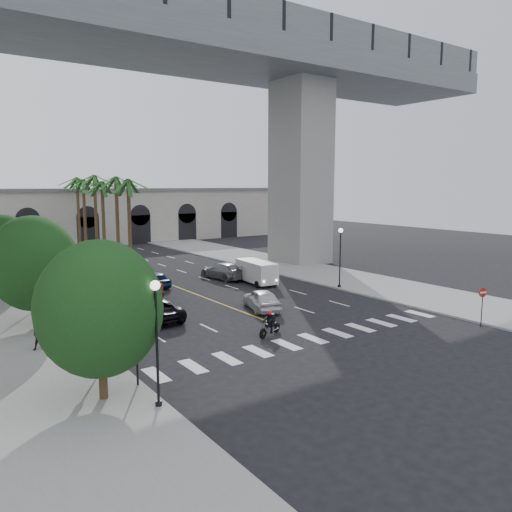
# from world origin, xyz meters

# --- Properties ---
(ground) EXTENTS (140.00, 140.00, 0.00)m
(ground) POSITION_xyz_m (0.00, 0.00, 0.00)
(ground) COLOR black
(ground) RESTS_ON ground
(sidewalk_right) EXTENTS (8.00, 100.00, 0.15)m
(sidewalk_right) POSITION_xyz_m (15.00, 15.00, 0.07)
(sidewalk_right) COLOR gray
(sidewalk_right) RESTS_ON ground
(median) EXTENTS (2.00, 24.00, 0.20)m
(median) POSITION_xyz_m (0.00, 38.00, 0.10)
(median) COLOR gray
(median) RESTS_ON ground
(pier_building) EXTENTS (71.00, 10.50, 8.50)m
(pier_building) POSITION_xyz_m (0.00, 55.00, 4.27)
(pier_building) COLOR beige
(pier_building) RESTS_ON ground
(bridge) EXTENTS (75.00, 13.00, 26.00)m
(bridge) POSITION_xyz_m (3.42, 22.00, 18.51)
(bridge) COLOR gray
(bridge) RESTS_ON ground
(palm_a) EXTENTS (3.20, 3.20, 10.30)m
(palm_a) POSITION_xyz_m (0.00, 28.00, 9.10)
(palm_a) COLOR #47331E
(palm_a) RESTS_ON ground
(palm_b) EXTENTS (3.20, 3.20, 10.60)m
(palm_b) POSITION_xyz_m (0.10, 32.00, 9.37)
(palm_b) COLOR #47331E
(palm_b) RESTS_ON ground
(palm_c) EXTENTS (3.20, 3.20, 10.10)m
(palm_c) POSITION_xyz_m (-0.20, 36.00, 8.91)
(palm_c) COLOR #47331E
(palm_c) RESTS_ON ground
(palm_d) EXTENTS (3.20, 3.20, 10.90)m
(palm_d) POSITION_xyz_m (0.15, 40.00, 9.65)
(palm_d) COLOR #47331E
(palm_d) RESTS_ON ground
(palm_e) EXTENTS (3.20, 3.20, 10.40)m
(palm_e) POSITION_xyz_m (-0.10, 44.00, 9.19)
(palm_e) COLOR #47331E
(palm_e) RESTS_ON ground
(palm_f) EXTENTS (3.20, 3.20, 10.70)m
(palm_f) POSITION_xyz_m (0.20, 48.00, 9.46)
(palm_f) COLOR #47331E
(palm_f) RESTS_ON ground
(street_tree_near) EXTENTS (5.20, 5.20, 6.89)m
(street_tree_near) POSITION_xyz_m (-13.00, -3.00, 4.02)
(street_tree_near) COLOR #382616
(street_tree_near) RESTS_ON ground
(street_tree_mid) EXTENTS (5.44, 5.44, 7.21)m
(street_tree_mid) POSITION_xyz_m (-13.00, 10.00, 4.21)
(street_tree_mid) COLOR #382616
(street_tree_mid) RESTS_ON ground
(street_tree_far) EXTENTS (5.04, 5.04, 6.68)m
(street_tree_far) POSITION_xyz_m (-13.00, 22.00, 3.90)
(street_tree_far) COLOR #382616
(street_tree_far) RESTS_ON ground
(lamp_post_left_near) EXTENTS (0.40, 0.40, 5.35)m
(lamp_post_left_near) POSITION_xyz_m (-11.40, -5.00, 3.22)
(lamp_post_left_near) COLOR black
(lamp_post_left_near) RESTS_ON ground
(lamp_post_left_far) EXTENTS (0.40, 0.40, 5.35)m
(lamp_post_left_far) POSITION_xyz_m (-11.40, 16.00, 3.22)
(lamp_post_left_far) COLOR black
(lamp_post_left_far) RESTS_ON ground
(lamp_post_right) EXTENTS (0.40, 0.40, 5.35)m
(lamp_post_right) POSITION_xyz_m (11.40, 8.00, 3.22)
(lamp_post_right) COLOR black
(lamp_post_right) RESTS_ON ground
(traffic_signal_near) EXTENTS (0.25, 0.18, 3.65)m
(traffic_signal_near) POSITION_xyz_m (-11.30, -2.50, 2.51)
(traffic_signal_near) COLOR black
(traffic_signal_near) RESTS_ON ground
(traffic_signal_far) EXTENTS (0.25, 0.18, 3.65)m
(traffic_signal_far) POSITION_xyz_m (-11.30, 1.50, 2.51)
(traffic_signal_far) COLOR black
(traffic_signal_far) RESTS_ON ground
(motorcycle_rider) EXTENTS (2.05, 0.90, 1.55)m
(motorcycle_rider) POSITION_xyz_m (-1.68, 0.48, 0.70)
(motorcycle_rider) COLOR black
(motorcycle_rider) RESTS_ON ground
(car_a) EXTENTS (3.08, 4.88, 1.55)m
(car_a) POSITION_xyz_m (1.50, 5.88, 0.77)
(car_a) COLOR silver
(car_a) RESTS_ON ground
(car_b) EXTENTS (3.29, 5.10, 1.59)m
(car_b) POSITION_xyz_m (-3.90, 13.30, 0.79)
(car_b) COLOR #45140D
(car_b) RESTS_ON ground
(car_c) EXTENTS (2.79, 5.57, 1.51)m
(car_c) POSITION_xyz_m (-6.19, 7.74, 0.76)
(car_c) COLOR black
(car_c) RESTS_ON ground
(car_d) EXTENTS (2.97, 5.72, 1.58)m
(car_d) POSITION_xyz_m (5.42, 17.76, 0.79)
(car_d) COLOR slate
(car_d) RESTS_ON ground
(car_e) EXTENTS (1.79, 4.19, 1.41)m
(car_e) POSITION_xyz_m (-1.68, 17.91, 0.71)
(car_e) COLOR #0F1F46
(car_e) RESTS_ON ground
(cargo_van) EXTENTS (2.40, 5.10, 2.10)m
(cargo_van) POSITION_xyz_m (6.68, 13.94, 1.17)
(cargo_van) COLOR silver
(cargo_van) RESTS_ON ground
(pedestrian_a) EXTENTS (0.61, 0.41, 1.63)m
(pedestrian_a) POSITION_xyz_m (-11.61, 5.62, 0.97)
(pedestrian_a) COLOR black
(pedestrian_a) RESTS_ON sidewalk_left
(pedestrian_b) EXTENTS (0.93, 0.80, 1.65)m
(pedestrian_b) POSITION_xyz_m (-13.84, 5.12, 0.98)
(pedestrian_b) COLOR black
(pedestrian_b) RESTS_ON sidewalk_left
(do_not_enter_sign) EXTENTS (0.62, 0.20, 2.58)m
(do_not_enter_sign) POSITION_xyz_m (10.50, -5.81, 1.88)
(do_not_enter_sign) COLOR black
(do_not_enter_sign) RESTS_ON ground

